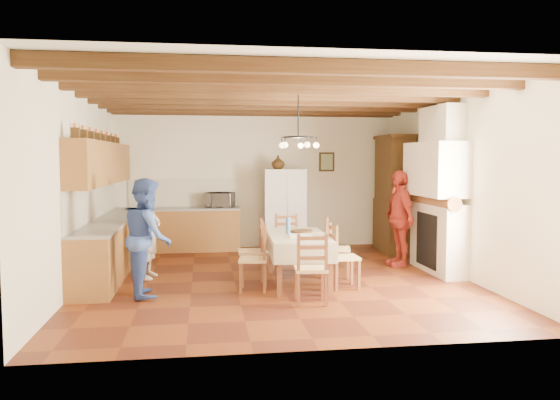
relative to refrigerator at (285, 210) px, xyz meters
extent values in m
cube|color=#4B1D10|center=(-0.55, -2.73, -0.86)|extent=(6.00, 6.50, 0.02)
cube|color=white|center=(-0.55, -2.73, 2.16)|extent=(6.00, 6.50, 0.02)
cube|color=#F2EACA|center=(-0.55, 0.53, 0.65)|extent=(6.00, 0.02, 3.00)
cube|color=#F2EACA|center=(-0.55, -5.99, 0.65)|extent=(6.00, 0.02, 3.00)
cube|color=#F2EACA|center=(-3.56, -2.73, 0.65)|extent=(0.02, 6.50, 3.00)
cube|color=#F2EACA|center=(2.46, -2.73, 0.65)|extent=(0.02, 6.50, 3.00)
cube|color=brown|center=(-3.25, -1.68, -0.42)|extent=(0.60, 4.30, 0.86)
cube|color=brown|center=(-2.10, 0.22, -0.42)|extent=(2.30, 0.60, 0.86)
cube|color=slate|center=(-3.25, -1.68, 0.03)|extent=(0.62, 4.30, 0.04)
cube|color=slate|center=(-2.10, 0.22, 0.03)|extent=(2.34, 0.62, 0.04)
cube|color=beige|center=(-3.54, -1.68, 0.35)|extent=(0.03, 4.30, 0.60)
cube|color=beige|center=(-2.10, 0.51, 0.35)|extent=(2.30, 0.03, 0.60)
cube|color=brown|center=(-3.38, -1.68, 1.00)|extent=(0.35, 4.20, 0.70)
cube|color=#322816|center=(1.00, 0.50, 1.00)|extent=(0.34, 0.03, 0.42)
cube|color=white|center=(0.00, 0.00, 0.00)|extent=(0.91, 0.78, 1.70)
cube|color=beige|center=(-0.26, -3.06, -0.12)|extent=(0.96, 1.78, 0.05)
cube|color=brown|center=(-0.65, -3.82, -0.49)|extent=(0.07, 0.07, 0.72)
cube|color=brown|center=(0.06, -3.85, -0.49)|extent=(0.07, 0.07, 0.72)
cube|color=brown|center=(-0.59, -2.27, -0.49)|extent=(0.07, 0.07, 0.72)
cube|color=brown|center=(0.13, -2.30, -0.49)|extent=(0.07, 0.07, 0.72)
torus|color=black|center=(-0.26, -3.06, 1.40)|extent=(0.47, 0.47, 0.03)
imported|color=beige|center=(-2.58, -2.33, -0.06)|extent=(0.45, 0.62, 1.58)
imported|color=#3955A7|center=(-2.48, -3.46, -0.02)|extent=(0.76, 0.90, 1.66)
imported|color=#B93425|center=(1.77, -1.94, 0.01)|extent=(0.47, 1.03, 1.72)
imported|color=silver|center=(-1.35, 0.22, 0.20)|extent=(0.66, 0.54, 0.31)
imported|color=#34220F|center=(-0.15, 0.00, 0.99)|extent=(0.29, 0.29, 0.28)
camera|label=1|loc=(-1.69, -11.23, 1.09)|focal=35.00mm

